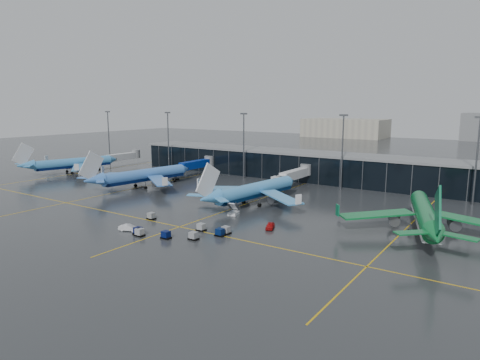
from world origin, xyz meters
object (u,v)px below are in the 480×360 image
Objects in this scene: baggage_carts at (179,230)px; service_van_white at (129,228)px; mobile_airstair at (234,212)px; service_van_red at (270,226)px; airliner_arkefly at (145,168)px; airliner_klm_near at (256,181)px; airliner_klm_west at (74,157)px; airliner_aer_lingus at (426,203)px.

service_van_white is at bearing -154.83° from baggage_carts.
mobile_airstair reaches higher than service_van_red.
airliner_arkefly is at bearing 150.80° from mobile_airstair.
airliner_arkefly is 1.02× the size of airliner_klm_near.
airliner_klm_west is at bearing 41.15° from service_van_white.
airliner_klm_near is 41.05m from service_van_white.
airliner_arkefly is at bearing 8.37° from airliner_klm_west.
mobile_airstair is 28.06m from service_van_white.
airliner_klm_near is 0.97× the size of airliner_aer_lingus.
airliner_aer_lingus is (141.39, -8.10, 0.27)m from airliner_klm_west.
airliner_arkefly is 0.99× the size of airliner_aer_lingus.
baggage_carts is 5.40× the size of service_van_white.
airliner_arkefly is at bearing -173.55° from airliner_klm_near.
baggage_carts is at bearing -104.97° from mobile_airstair.
airliner_klm_west is 0.99× the size of airliner_klm_near.
service_van_white is at bearing -39.22° from airliner_arkefly.
service_van_red is 32.76m from service_van_white.
service_van_red is 0.94× the size of service_van_white.
airliner_arkefly is 9.54× the size of service_van_white.
baggage_carts is at bearing -157.58° from service_van_red.
airliner_aer_lingus is 55.94m from baggage_carts.
airliner_arkefly is 53.71m from service_van_white.
mobile_airstair is (96.46, -19.40, -5.86)m from airliner_klm_west.
service_van_red is at bearing -9.22° from airliner_arkefly.
airliner_klm_west is 94.92m from airliner_klm_near.
service_van_white is at bearing -127.36° from mobile_airstair.
airliner_aer_lingus reaches higher than service_van_red.
airliner_arkefly is 58.38m from baggage_carts.
airliner_aer_lingus reaches higher than baggage_carts.
airliner_klm_west is 11.95× the size of mobile_airstair.
airliner_klm_west is 0.97× the size of airliner_arkefly.
mobile_airstair is at bearing 136.95° from service_van_red.
airliner_klm_west is 9.28× the size of service_van_white.
airliner_aer_lingus is at bearing 6.81° from airliner_arkefly.
airliner_klm_near is at bearing 108.46° from service_van_red.
airliner_klm_near is (45.86, -0.02, -0.13)m from airliner_arkefly.
airliner_klm_near is 15.15m from mobile_airstair.
airliner_klm_west is 114.06m from service_van_red.
airliner_klm_near is at bearing 91.65° from baggage_carts.
mobile_airstair is at bearing -7.85° from airliner_arkefly.
airliner_klm_near is at bearing 8.37° from airliner_arkefly.
airliner_klm_west is 96.22m from service_van_white.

